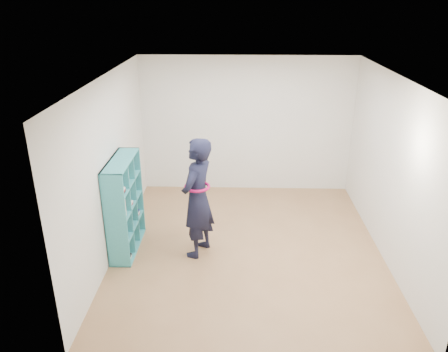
{
  "coord_description": "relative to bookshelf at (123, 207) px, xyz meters",
  "views": [
    {
      "loc": [
        -0.19,
        -5.78,
        3.61
      ],
      "look_at": [
        -0.37,
        0.3,
        1.06
      ],
      "focal_mm": 35.0,
      "sensor_mm": 36.0,
      "label": 1
    }
  ],
  "objects": [
    {
      "name": "wall_front",
      "position": [
        1.86,
        -2.19,
        0.6
      ],
      "size": [
        4.0,
        0.02,
        2.6
      ],
      "primitive_type": "cube",
      "color": "silver",
      "rests_on": "floor"
    },
    {
      "name": "ceiling",
      "position": [
        1.86,
        0.06,
        1.9
      ],
      "size": [
        4.5,
        4.5,
        0.0
      ],
      "primitive_type": "plane",
      "color": "white",
      "rests_on": "wall_back"
    },
    {
      "name": "person",
      "position": [
        1.12,
        -0.09,
        0.21
      ],
      "size": [
        0.65,
        0.77,
        1.8
      ],
      "rotation": [
        0.0,
        0.0,
        -1.96
      ],
      "color": "black",
      "rests_on": "floor"
    },
    {
      "name": "smartphone",
      "position": [
        1.03,
        0.04,
        0.32
      ],
      "size": [
        0.03,
        0.1,
        0.12
      ],
      "rotation": [
        0.41,
        0.0,
        -0.2
      ],
      "color": "silver",
      "rests_on": "person"
    },
    {
      "name": "wall_right",
      "position": [
        3.86,
        0.06,
        0.6
      ],
      "size": [
        0.02,
        4.5,
        2.6
      ],
      "primitive_type": "cube",
      "color": "silver",
      "rests_on": "floor"
    },
    {
      "name": "bookshelf",
      "position": [
        0.0,
        0.0,
        0.0
      ],
      "size": [
        0.32,
        1.08,
        1.44
      ],
      "color": "teal",
      "rests_on": "floor"
    },
    {
      "name": "wall_back",
      "position": [
        1.86,
        2.31,
        0.6
      ],
      "size": [
        4.0,
        0.02,
        2.6
      ],
      "primitive_type": "cube",
      "color": "silver",
      "rests_on": "floor"
    },
    {
      "name": "wall_left",
      "position": [
        -0.14,
        0.06,
        0.6
      ],
      "size": [
        0.02,
        4.5,
        2.6
      ],
      "primitive_type": "cube",
      "color": "silver",
      "rests_on": "floor"
    },
    {
      "name": "floor",
      "position": [
        1.86,
        0.06,
        -0.7
      ],
      "size": [
        4.5,
        4.5,
        0.0
      ],
      "primitive_type": "plane",
      "color": "#916742",
      "rests_on": "ground"
    }
  ]
}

